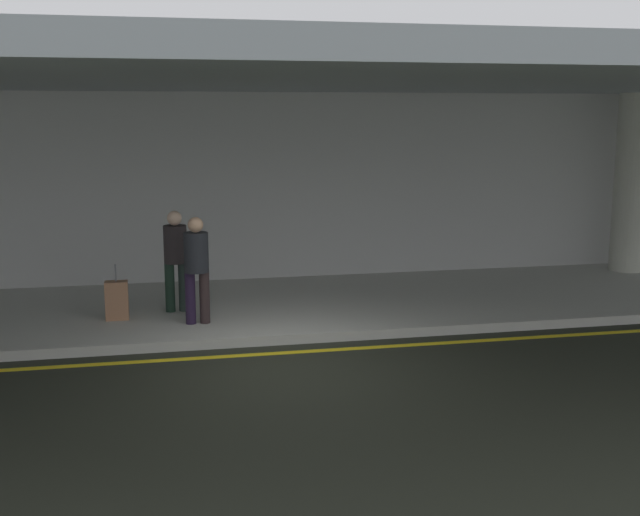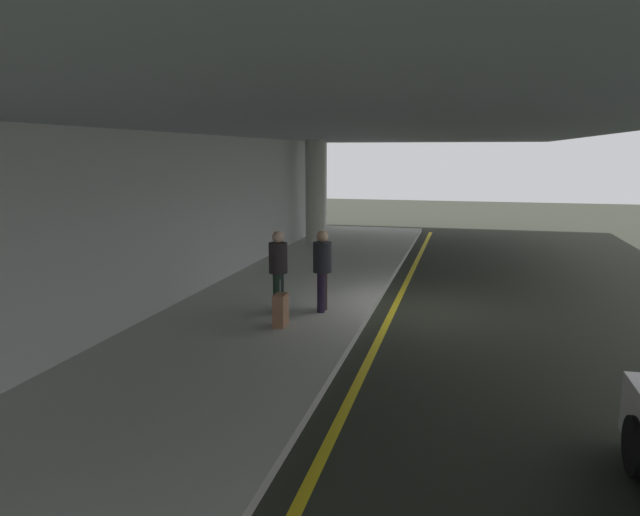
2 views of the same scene
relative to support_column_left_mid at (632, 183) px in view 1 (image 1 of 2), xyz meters
name	(u,v)px [view 1 (image 1 of 2)]	position (x,y,z in m)	size (l,w,h in m)	color
ground_plane	(284,367)	(-8.00, -4.44, -1.97)	(60.00, 60.00, 0.00)	#25281F
sidewalk	(255,307)	(-8.00, -1.34, -1.90)	(26.00, 4.20, 0.15)	#B3B3AB
lane_stripe_yellow	(277,353)	(-8.00, -3.83, -1.97)	(26.00, 0.14, 0.01)	yellow
support_column_left_mid	(632,183)	(0.00, 0.00, 0.00)	(0.70, 0.70, 3.65)	#B7B8A8
ceiling_overhang	(256,78)	(-8.00, -1.84, 1.97)	(28.00, 13.20, 0.30)	#9099A0
terminal_back_wall	(239,190)	(-8.00, 0.91, -0.07)	(26.00, 0.30, 3.80)	#B6B7B6
traveler_with_luggage	(197,263)	(-9.04, -2.47, -0.86)	(0.38, 0.38, 1.68)	black
person_waiting_for_ride	(176,254)	(-9.34, -1.62, -0.86)	(0.38, 0.38, 1.68)	black
suitcase_upright_primary	(117,300)	(-10.29, -1.97, -1.51)	(0.36, 0.22, 0.90)	#956648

